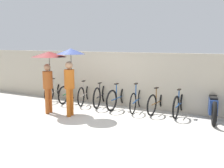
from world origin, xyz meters
TOP-DOWN VIEW (x-y plane):
  - ground_plane at (0.00, 0.00)m, footprint 30.00×30.00m
  - back_wall at (0.00, 2.25)m, footprint 14.05×0.12m
  - parked_bicycle_0 at (-2.53, 1.93)m, footprint 0.45×1.66m
  - parked_bicycle_1 at (-1.81, 1.90)m, footprint 0.44×1.65m
  - parked_bicycle_2 at (-1.08, 1.94)m, footprint 0.57×1.68m
  - parked_bicycle_3 at (-0.36, 1.92)m, footprint 0.50×1.75m
  - parked_bicycle_4 at (0.36, 1.91)m, footprint 0.44×1.81m
  - parked_bicycle_5 at (1.08, 1.88)m, footprint 0.44×1.70m
  - parked_bicycle_6 at (1.81, 1.97)m, footprint 0.44×1.71m
  - parked_bicycle_7 at (2.53, 1.95)m, footprint 0.44×1.69m
  - pedestrian_leading at (-1.44, 0.32)m, footprint 1.14×1.14m
  - pedestrian_center at (-0.60, 0.35)m, footprint 0.90×0.90m
  - motorcycle at (3.52, 1.91)m, footprint 0.58×2.03m

SIDE VIEW (x-z plane):
  - ground_plane at x=0.00m, z-range 0.00..0.00m
  - parked_bicycle_0 at x=-2.53m, z-range -0.14..0.86m
  - parked_bicycle_6 at x=1.81m, z-range -0.13..0.87m
  - parked_bicycle_1 at x=-1.81m, z-range -0.16..0.89m
  - parked_bicycle_7 at x=2.53m, z-range -0.10..0.86m
  - parked_bicycle_2 at x=-1.08m, z-range -0.13..0.89m
  - parked_bicycle_5 at x=1.08m, z-range -0.17..0.93m
  - parked_bicycle_4 at x=0.36m, z-range -0.13..0.91m
  - parked_bicycle_3 at x=-0.36m, z-range -0.11..0.90m
  - motorcycle at x=3.52m, z-range -0.06..0.86m
  - back_wall at x=0.00m, z-range 0.00..1.99m
  - pedestrian_center at x=-0.60m, z-range 0.56..2.71m
  - pedestrian_leading at x=-1.44m, z-range 0.64..2.69m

